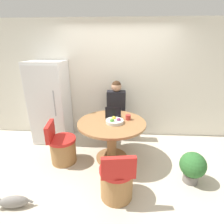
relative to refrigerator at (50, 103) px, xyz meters
name	(u,v)px	position (x,y,z in m)	size (l,w,h in m)	color
ground_plane	(115,169)	(1.47, -1.04, -0.88)	(12.00, 12.00, 0.00)	beige
wall_back	(118,81)	(1.47, 0.37, 0.42)	(7.00, 0.06, 2.60)	silver
refrigerator	(50,103)	(0.00, 0.00, 0.00)	(0.75, 0.66, 1.77)	white
dining_table	(112,133)	(1.40, -0.71, -0.34)	(1.23, 1.23, 0.78)	olive
chair_near_camera	(117,181)	(1.52, -1.62, -0.61)	(0.49, 0.50, 0.79)	#9E7042
chair_left_side	(62,148)	(0.49, -0.85, -0.61)	(0.50, 0.49, 0.79)	#9E7042
person_seated	(116,107)	(1.45, 0.12, -0.12)	(0.40, 0.37, 1.37)	#2D2D38
laptop	(113,115)	(1.41, -0.52, -0.06)	(0.29, 0.24, 0.23)	#B7B7BC
fruit_bowl	(115,121)	(1.45, -0.76, -0.07)	(0.31, 0.31, 0.10)	beige
coffee_cup	(128,117)	(1.69, -0.59, -0.06)	(0.10, 0.10, 0.09)	#B2332D
cat	(13,202)	(0.14, -1.89, -0.79)	(0.51, 0.18, 0.18)	gray
potted_plant	(193,166)	(2.70, -1.25, -0.59)	(0.40, 0.40, 0.52)	slate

